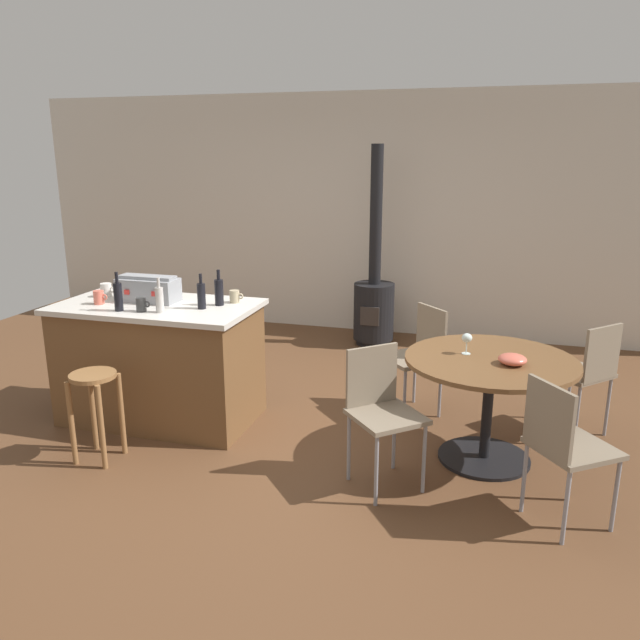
{
  "coord_description": "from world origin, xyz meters",
  "views": [
    {
      "loc": [
        1.57,
        -4.02,
        2.04
      ],
      "look_at": [
        0.35,
        0.21,
        0.85
      ],
      "focal_mm": 34.79,
      "sensor_mm": 36.0,
      "label": 1
    }
  ],
  "objects_px": {
    "wood_stove": "(374,298)",
    "bottle_1": "(118,296)",
    "wooden_stool": "(95,398)",
    "folding_chair_near": "(585,369)",
    "folding_chair_far": "(418,352)",
    "serving_bowl": "(512,359)",
    "folding_chair_right": "(564,442)",
    "toolbox": "(148,289)",
    "wine_glass": "(467,339)",
    "kitchen_island": "(160,362)",
    "bottle_3": "(201,295)",
    "bottle_0": "(159,299)",
    "dining_table": "(489,382)",
    "bottle_2": "(219,292)",
    "cup_3": "(235,296)",
    "folding_chair_left": "(381,406)",
    "cup_0": "(99,297)",
    "cup_2": "(141,304)",
    "cup_1": "(106,290)"
  },
  "relations": [
    {
      "from": "wood_stove",
      "to": "bottle_1",
      "type": "bearing_deg",
      "value": -117.03
    },
    {
      "from": "wooden_stool",
      "to": "folding_chair_near",
      "type": "bearing_deg",
      "value": 22.11
    },
    {
      "from": "folding_chair_far",
      "to": "serving_bowl",
      "type": "relative_size",
      "value": 4.82
    },
    {
      "from": "folding_chair_right",
      "to": "toolbox",
      "type": "relative_size",
      "value": 1.85
    },
    {
      "from": "folding_chair_far",
      "to": "wine_glass",
      "type": "relative_size",
      "value": 6.04
    },
    {
      "from": "kitchen_island",
      "to": "folding_chair_far",
      "type": "relative_size",
      "value": 1.74
    },
    {
      "from": "toolbox",
      "to": "bottle_3",
      "type": "bearing_deg",
      "value": -11.48
    },
    {
      "from": "kitchen_island",
      "to": "folding_chair_far",
      "type": "xyz_separation_m",
      "value": [
        1.92,
        0.67,
        0.05
      ]
    },
    {
      "from": "toolbox",
      "to": "bottle_0",
      "type": "bearing_deg",
      "value": -47.26
    },
    {
      "from": "dining_table",
      "to": "toolbox",
      "type": "distance_m",
      "value": 2.62
    },
    {
      "from": "folding_chair_near",
      "to": "serving_bowl",
      "type": "bearing_deg",
      "value": -128.25
    },
    {
      "from": "folding_chair_right",
      "to": "bottle_2",
      "type": "bearing_deg",
      "value": 161.75
    },
    {
      "from": "bottle_2",
      "to": "cup_3",
      "type": "bearing_deg",
      "value": 54.61
    },
    {
      "from": "wood_stove",
      "to": "cup_3",
      "type": "height_order",
      "value": "wood_stove"
    },
    {
      "from": "folding_chair_left",
      "to": "serving_bowl",
      "type": "bearing_deg",
      "value": 26.86
    },
    {
      "from": "kitchen_island",
      "to": "toolbox",
      "type": "bearing_deg",
      "value": 145.44
    },
    {
      "from": "serving_bowl",
      "to": "cup_0",
      "type": "bearing_deg",
      "value": -179.82
    },
    {
      "from": "bottle_0",
      "to": "cup_2",
      "type": "xyz_separation_m",
      "value": [
        -0.14,
        -0.01,
        -0.05
      ]
    },
    {
      "from": "wooden_stool",
      "to": "cup_0",
      "type": "relative_size",
      "value": 5.45
    },
    {
      "from": "folding_chair_near",
      "to": "bottle_1",
      "type": "relative_size",
      "value": 3.04
    },
    {
      "from": "bottle_0",
      "to": "wine_glass",
      "type": "relative_size",
      "value": 1.77
    },
    {
      "from": "folding_chair_far",
      "to": "folding_chair_left",
      "type": "xyz_separation_m",
      "value": [
        -0.08,
        -1.17,
        0.01
      ]
    },
    {
      "from": "folding_chair_near",
      "to": "kitchen_island",
      "type": "bearing_deg",
      "value": -169.72
    },
    {
      "from": "bottle_3",
      "to": "wooden_stool",
      "type": "bearing_deg",
      "value": -123.79
    },
    {
      "from": "folding_chair_near",
      "to": "wine_glass",
      "type": "bearing_deg",
      "value": -147.25
    },
    {
      "from": "bottle_3",
      "to": "cup_3",
      "type": "xyz_separation_m",
      "value": [
        0.16,
        0.24,
        -0.05
      ]
    },
    {
      "from": "bottle_3",
      "to": "wine_glass",
      "type": "relative_size",
      "value": 1.83
    },
    {
      "from": "cup_1",
      "to": "toolbox",
      "type": "bearing_deg",
      "value": -6.34
    },
    {
      "from": "kitchen_island",
      "to": "dining_table",
      "type": "height_order",
      "value": "kitchen_island"
    },
    {
      "from": "bottle_1",
      "to": "serving_bowl",
      "type": "bearing_deg",
      "value": 3.12
    },
    {
      "from": "bottle_0",
      "to": "cup_3",
      "type": "relative_size",
      "value": 2.29
    },
    {
      "from": "bottle_1",
      "to": "folding_chair_right",
      "type": "bearing_deg",
      "value": -8.14
    },
    {
      "from": "cup_0",
      "to": "bottle_3",
      "type": "bearing_deg",
      "value": 5.88
    },
    {
      "from": "wooden_stool",
      "to": "toolbox",
      "type": "xyz_separation_m",
      "value": [
        -0.03,
        0.8,
        0.58
      ]
    },
    {
      "from": "folding_chair_right",
      "to": "cup_0",
      "type": "height_order",
      "value": "cup_0"
    },
    {
      "from": "folding_chair_far",
      "to": "wine_glass",
      "type": "xyz_separation_m",
      "value": [
        0.39,
        -0.64,
        0.32
      ]
    },
    {
      "from": "folding_chair_near",
      "to": "cup_1",
      "type": "bearing_deg",
      "value": -172.88
    },
    {
      "from": "cup_1",
      "to": "bottle_1",
      "type": "bearing_deg",
      "value": -45.92
    },
    {
      "from": "folding_chair_near",
      "to": "cup_2",
      "type": "bearing_deg",
      "value": -165.66
    },
    {
      "from": "folding_chair_far",
      "to": "cup_3",
      "type": "bearing_deg",
      "value": -161.32
    },
    {
      "from": "folding_chair_left",
      "to": "folding_chair_near",
      "type": "bearing_deg",
      "value": 39.3
    },
    {
      "from": "serving_bowl",
      "to": "wooden_stool",
      "type": "bearing_deg",
      "value": -166.82
    },
    {
      "from": "toolbox",
      "to": "bottle_2",
      "type": "height_order",
      "value": "bottle_2"
    },
    {
      "from": "cup_3",
      "to": "wine_glass",
      "type": "bearing_deg",
      "value": -5.73
    },
    {
      "from": "wooden_stool",
      "to": "bottle_2",
      "type": "distance_m",
      "value": 1.16
    },
    {
      "from": "bottle_2",
      "to": "folding_chair_right",
      "type": "bearing_deg",
      "value": -18.25
    },
    {
      "from": "folding_chair_far",
      "to": "cup_1",
      "type": "height_order",
      "value": "cup_1"
    },
    {
      "from": "kitchen_island",
      "to": "cup_3",
      "type": "bearing_deg",
      "value": 20.75
    },
    {
      "from": "folding_chair_left",
      "to": "cup_1",
      "type": "height_order",
      "value": "cup_1"
    },
    {
      "from": "bottle_2",
      "to": "wine_glass",
      "type": "relative_size",
      "value": 1.89
    }
  ]
}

